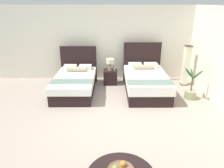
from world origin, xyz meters
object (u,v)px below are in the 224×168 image
at_px(bed_near_window, 75,82).
at_px(nightstand, 110,77).
at_px(table_lamp, 110,63).
at_px(potted_palm, 191,91).
at_px(vase, 114,69).
at_px(bed_near_corner, 145,81).
at_px(floor_lamp_corner, 186,66).

xyz_separation_m(bed_near_window, nightstand, (1.11, 0.71, -0.07)).
bearing_deg(table_lamp, potted_palm, -28.36).
bearing_deg(potted_palm, vase, 151.36).
bearing_deg(bed_near_window, bed_near_corner, -0.08).
relative_size(table_lamp, floor_lamp_corner, 0.29).
bearing_deg(table_lamp, nightstand, -90.00).
relative_size(bed_near_corner, floor_lamp_corner, 1.60).
xyz_separation_m(bed_near_window, potted_palm, (3.45, -0.54, -0.08)).
bearing_deg(table_lamp, floor_lamp_corner, -2.79).
distance_m(bed_near_window, potted_palm, 3.50).
bearing_deg(table_lamp, bed_near_corner, -33.66).
height_order(bed_near_window, bed_near_corner, bed_near_corner).
relative_size(bed_near_corner, potted_palm, 2.25).
bearing_deg(floor_lamp_corner, vase, 178.48).
xyz_separation_m(table_lamp, floor_lamp_corner, (2.54, -0.12, -0.06)).
height_order(bed_near_window, potted_palm, bed_near_window).
bearing_deg(bed_near_corner, bed_near_window, 179.92).
xyz_separation_m(vase, potted_palm, (2.21, -1.21, -0.32)).
bearing_deg(vase, bed_near_corner, -34.93).
distance_m(vase, floor_lamp_corner, 2.40).
height_order(bed_near_window, vase, bed_near_window).
bearing_deg(potted_palm, bed_near_window, 171.12).
bearing_deg(bed_near_corner, table_lamp, 146.34).
bearing_deg(potted_palm, nightstand, 152.02).
bearing_deg(vase, nightstand, 163.76).
bearing_deg(nightstand, bed_near_window, -147.40).
height_order(bed_near_corner, floor_lamp_corner, bed_near_corner).
height_order(bed_near_corner, table_lamp, bed_near_corner).
bearing_deg(bed_near_corner, nightstand, 147.08).
xyz_separation_m(nightstand, potted_palm, (2.35, -1.25, -0.02)).
bearing_deg(bed_near_window, nightstand, 32.60).
bearing_deg(table_lamp, bed_near_window, -146.67).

